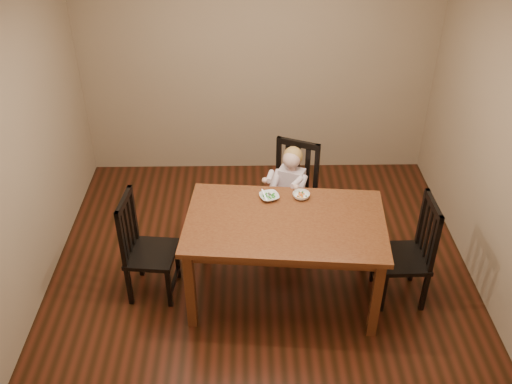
{
  "coord_description": "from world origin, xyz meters",
  "views": [
    {
      "loc": [
        -0.12,
        -4.04,
        3.73
      ],
      "look_at": [
        -0.05,
        0.25,
        0.8
      ],
      "focal_mm": 40.0,
      "sensor_mm": 36.0,
      "label": 1
    }
  ],
  "objects_px": {
    "chair_left": "(145,249)",
    "bowl_peas": "(269,197)",
    "chair_right": "(409,253)",
    "toddler": "(291,186)",
    "chair_child": "(292,195)",
    "dining_table": "(285,229)",
    "bowl_veg": "(301,196)"
  },
  "relations": [
    {
      "from": "chair_left",
      "to": "toddler",
      "type": "distance_m",
      "value": 1.52
    },
    {
      "from": "chair_child",
      "to": "bowl_veg",
      "type": "relative_size",
      "value": 6.96
    },
    {
      "from": "chair_left",
      "to": "bowl_peas",
      "type": "bearing_deg",
      "value": 108.46
    },
    {
      "from": "bowl_peas",
      "to": "bowl_veg",
      "type": "bearing_deg",
      "value": 1.72
    },
    {
      "from": "dining_table",
      "to": "bowl_veg",
      "type": "distance_m",
      "value": 0.38
    },
    {
      "from": "dining_table",
      "to": "chair_child",
      "type": "xyz_separation_m",
      "value": [
        0.13,
        0.84,
        -0.23
      ]
    },
    {
      "from": "chair_child",
      "to": "chair_left",
      "type": "bearing_deg",
      "value": 53.09
    },
    {
      "from": "bowl_peas",
      "to": "chair_left",
      "type": "bearing_deg",
      "value": -167.45
    },
    {
      "from": "chair_left",
      "to": "chair_right",
      "type": "xyz_separation_m",
      "value": [
        2.31,
        -0.11,
        0.01
      ]
    },
    {
      "from": "dining_table",
      "to": "chair_left",
      "type": "relative_size",
      "value": 1.74
    },
    {
      "from": "chair_right",
      "to": "chair_left",
      "type": "bearing_deg",
      "value": 86.19
    },
    {
      "from": "chair_left",
      "to": "chair_right",
      "type": "relative_size",
      "value": 0.99
    },
    {
      "from": "toddler",
      "to": "bowl_veg",
      "type": "height_order",
      "value": "toddler"
    },
    {
      "from": "chair_left",
      "to": "toddler",
      "type": "xyz_separation_m",
      "value": [
        1.33,
        0.72,
        0.16
      ]
    },
    {
      "from": "chair_right",
      "to": "bowl_peas",
      "type": "height_order",
      "value": "chair_right"
    },
    {
      "from": "bowl_peas",
      "to": "toddler",
      "type": "bearing_deg",
      "value": 64.41
    },
    {
      "from": "bowl_peas",
      "to": "chair_right",
      "type": "bearing_deg",
      "value": -16.13
    },
    {
      "from": "dining_table",
      "to": "bowl_veg",
      "type": "height_order",
      "value": "bowl_veg"
    },
    {
      "from": "bowl_peas",
      "to": "bowl_veg",
      "type": "xyz_separation_m",
      "value": [
        0.28,
        0.01,
        0.0
      ]
    },
    {
      "from": "dining_table",
      "to": "chair_right",
      "type": "bearing_deg",
      "value": -1.65
    },
    {
      "from": "dining_table",
      "to": "chair_child",
      "type": "distance_m",
      "value": 0.89
    },
    {
      "from": "toddler",
      "to": "chair_child",
      "type": "bearing_deg",
      "value": -90.0
    },
    {
      "from": "chair_right",
      "to": "bowl_peas",
      "type": "bearing_deg",
      "value": 72.68
    },
    {
      "from": "bowl_veg",
      "to": "chair_right",
      "type": "bearing_deg",
      "value": -21.15
    },
    {
      "from": "dining_table",
      "to": "chair_child",
      "type": "height_order",
      "value": "chair_child"
    },
    {
      "from": "dining_table",
      "to": "bowl_peas",
      "type": "xyz_separation_m",
      "value": [
        -0.12,
        0.32,
        0.12
      ]
    },
    {
      "from": "chair_right",
      "to": "toddler",
      "type": "xyz_separation_m",
      "value": [
        -0.98,
        0.83,
        0.16
      ]
    },
    {
      "from": "toddler",
      "to": "bowl_peas",
      "type": "relative_size",
      "value": 3.32
    },
    {
      "from": "chair_left",
      "to": "toddler",
      "type": "relative_size",
      "value": 1.82
    },
    {
      "from": "chair_child",
      "to": "chair_right",
      "type": "xyz_separation_m",
      "value": [
        0.96,
        -0.88,
        -0.01
      ]
    },
    {
      "from": "dining_table",
      "to": "chair_child",
      "type": "relative_size",
      "value": 1.66
    },
    {
      "from": "chair_left",
      "to": "bowl_peas",
      "type": "xyz_separation_m",
      "value": [
        1.1,
        0.24,
        0.37
      ]
    }
  ]
}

